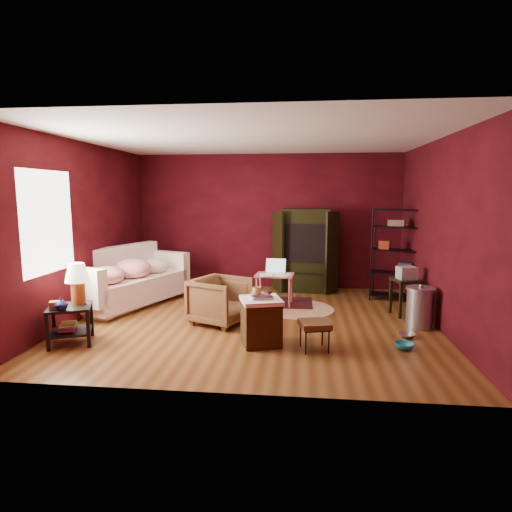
% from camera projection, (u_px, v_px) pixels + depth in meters
% --- Properties ---
extents(room, '(5.54, 5.04, 2.84)m').
position_uv_depth(room, '(252.00, 232.00, 6.53)').
color(room, brown).
rests_on(room, ground).
extents(sofa, '(1.09, 1.95, 0.73)m').
position_uv_depth(sofa, '(128.00, 286.00, 7.57)').
color(sofa, white).
rests_on(sofa, ground).
extents(armchair, '(0.96, 0.99, 0.79)m').
position_uv_depth(armchair, '(220.00, 299.00, 6.54)').
color(armchair, black).
rests_on(armchair, ground).
extents(pet_bowl_steel, '(0.24, 0.11, 0.23)m').
position_uv_depth(pet_bowl_steel, '(407.00, 329.00, 5.93)').
color(pet_bowl_steel, '#B2B5BA').
rests_on(pet_bowl_steel, ground).
extents(pet_bowl_turquoise, '(0.25, 0.10, 0.24)m').
position_uv_depth(pet_bowl_turquoise, '(405.00, 340.00, 5.50)').
color(pet_bowl_turquoise, teal).
rests_on(pet_bowl_turquoise, ground).
extents(vase, '(0.19, 0.19, 0.16)m').
position_uv_depth(vase, '(61.00, 304.00, 5.44)').
color(vase, '#0B1139').
rests_on(vase, side_table).
extents(mug, '(0.14, 0.12, 0.12)m').
position_uv_depth(mug, '(257.00, 290.00, 5.54)').
color(mug, '#D2BF66').
rests_on(mug, hamper).
extents(side_table, '(0.70, 0.70, 1.07)m').
position_uv_depth(side_table, '(74.00, 295.00, 5.70)').
color(side_table, black).
rests_on(side_table, ground).
extents(sofa_cushions, '(1.66, 2.44, 0.95)m').
position_uv_depth(sofa_cushions, '(128.00, 280.00, 7.60)').
color(sofa_cushions, white).
rests_on(sofa_cushions, sofa).
extents(hamper, '(0.63, 0.63, 0.71)m').
position_uv_depth(hamper, '(261.00, 320.00, 5.65)').
color(hamper, '#40240E').
rests_on(hamper, ground).
extents(footstool, '(0.44, 0.44, 0.38)m').
position_uv_depth(footstool, '(315.00, 325.00, 5.44)').
color(footstool, black).
rests_on(footstool, ground).
extents(rug_round, '(1.66, 1.66, 0.01)m').
position_uv_depth(rug_round, '(296.00, 309.00, 7.41)').
color(rug_round, beige).
rests_on(rug_round, ground).
extents(rug_oriental, '(1.26, 0.85, 0.01)m').
position_uv_depth(rug_oriental, '(278.00, 302.00, 7.81)').
color(rug_oriental, '#4F1518').
rests_on(rug_oriental, ground).
extents(laptop_desk, '(0.69, 0.55, 0.82)m').
position_uv_depth(laptop_desk, '(275.00, 277.00, 7.60)').
color(laptop_desk, '#D66462').
rests_on(laptop_desk, ground).
extents(tv_armoire, '(1.32, 0.75, 1.68)m').
position_uv_depth(tv_armoire, '(305.00, 249.00, 8.66)').
color(tv_armoire, black).
rests_on(tv_armoire, ground).
extents(wire_shelving, '(0.90, 0.59, 1.71)m').
position_uv_depth(wire_shelving, '(396.00, 251.00, 7.89)').
color(wire_shelving, black).
rests_on(wire_shelving, ground).
extents(small_stand, '(0.50, 0.50, 0.81)m').
position_uv_depth(small_stand, '(406.00, 279.00, 6.95)').
color(small_stand, black).
rests_on(small_stand, ground).
extents(trash_can, '(0.47, 0.47, 0.66)m').
position_uv_depth(trash_can, '(420.00, 307.00, 6.35)').
color(trash_can, '#ADADB5').
rests_on(trash_can, ground).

